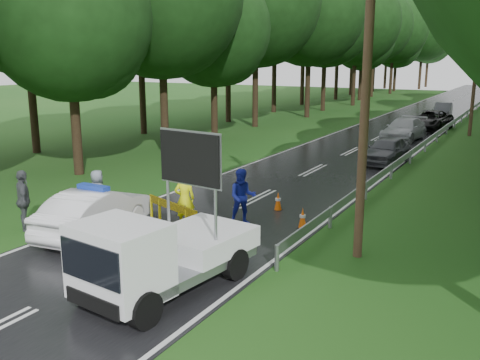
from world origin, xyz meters
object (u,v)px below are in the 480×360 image
Objects in this scene: work_truck at (158,254)px; queue_car_fourth at (443,110)px; barrier at (172,210)px; officer at (185,199)px; police_sedan at (95,212)px; queue_car_first at (386,150)px; queue_car_second at (404,129)px; civilian at (243,197)px; queue_car_third at (430,120)px.

work_truck is 1.22× the size of queue_car_fourth.
barrier is 1.03m from officer.
queue_car_first is at bearing -115.77° from police_sedan.
barrier is 14.75m from queue_car_first.
queue_car_second is at bearing -132.36° from officer.
barrier is 1.29× the size of civilian.
queue_car_third reaches higher than queue_car_second.
queue_car_fourth is (4.05, 39.64, -0.07)m from police_sedan.
queue_car_first is at bearing 51.19° from civilian.
queue_car_second is at bearing 100.89° from queue_car_first.
work_truck is 2.70× the size of officer.
queue_car_second reaches higher than barrier.
queue_car_first is (4.96, 15.58, -0.03)m from police_sedan.
work_truck is 0.96× the size of queue_car_second.
queue_car_fourth is (-0.91, 24.06, -0.04)m from queue_car_first.
officer is at bearing -91.56° from queue_car_second.
queue_car_first reaches higher than queue_car_fourth.
civilian reaches higher than queue_car_second.
police_sedan reaches higher than queue_car_second.
barrier is at bearing 128.94° from work_truck.
queue_car_fourth is at bearing -103.94° from police_sedan.
queue_car_first is 14.32m from queue_car_third.
barrier is at bearing -159.78° from police_sedan.
barrier is (-2.21, 3.58, -0.20)m from work_truck.
officer is 0.45× the size of queue_car_fourth.
queue_car_first is (2.88, 14.46, -0.10)m from barrier.
civilian is at bearing -145.71° from police_sedan.
queue_car_third is (2.74, 27.78, -0.16)m from officer.
work_truck is 42.10m from queue_car_fourth.
officer is 0.96× the size of civilian.
barrier is (2.08, 1.12, 0.07)m from police_sedan.
work_truck reaches higher than officer.
police_sedan is 2.37m from barrier.
civilian is 0.35× the size of queue_car_third.
queue_car_first reaches higher than barrier.
queue_car_third is (0.56, 6.00, 0.01)m from queue_car_second.
police_sedan is 4.64m from civilian.
police_sedan reaches higher than queue_car_third.
queue_car_third is at bearing -106.82° from police_sedan.
work_truck is at bearing 81.46° from officer.
police_sedan is 0.91× the size of queue_car_second.
civilian is at bearing -92.61° from queue_car_first.
civilian is 12.56m from queue_car_first.
queue_car_third reaches higher than barrier.
queue_car_fourth is at bearing 57.25° from civilian.
police_sedan is 1.88× the size of barrier.
queue_car_second is at bearing -107.67° from police_sedan.
queue_car_first is (0.67, 18.05, -0.30)m from work_truck.
queue_car_third is 9.76m from queue_car_fourth.
civilian is at bearing -94.92° from queue_car_fourth.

